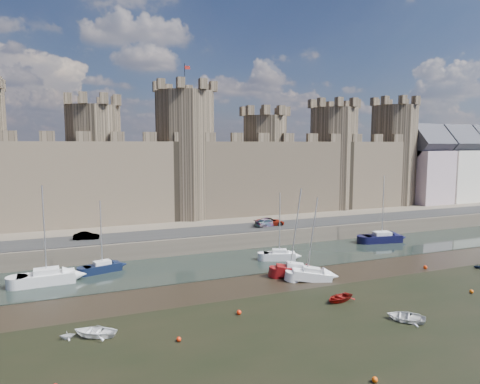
% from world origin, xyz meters
% --- Properties ---
extents(ground, '(160.00, 160.00, 0.00)m').
position_xyz_m(ground, '(0.00, 0.00, 0.00)').
color(ground, black).
rests_on(ground, ground).
extents(seaweed_patch, '(70.00, 34.00, 0.01)m').
position_xyz_m(seaweed_patch, '(0.00, -6.00, 0.01)').
color(seaweed_patch, black).
rests_on(seaweed_patch, ground).
extents(water_channel, '(160.00, 12.00, 0.08)m').
position_xyz_m(water_channel, '(0.00, 24.00, 0.04)').
color(water_channel, black).
rests_on(water_channel, ground).
extents(quay, '(160.00, 60.00, 2.50)m').
position_xyz_m(quay, '(0.00, 60.00, 1.25)').
color(quay, '#4C443A').
rests_on(quay, ground).
extents(road, '(160.00, 7.00, 0.10)m').
position_xyz_m(road, '(0.00, 34.00, 2.55)').
color(road, black).
rests_on(road, quay).
extents(castle, '(108.50, 11.00, 29.00)m').
position_xyz_m(castle, '(-0.64, 48.00, 11.67)').
color(castle, '#42382B').
rests_on(castle, quay).
extents(townhouses, '(35.50, 9.05, 18.13)m').
position_xyz_m(townhouses, '(71.50, 46.00, 10.59)').
color(townhouses, beige).
rests_on(townhouses, quay).
extents(car_1, '(3.64, 1.78, 1.15)m').
position_xyz_m(car_1, '(-16.22, 34.45, 3.07)').
color(car_1, gray).
rests_on(car_1, quay).
extents(car_2, '(4.84, 2.95, 1.31)m').
position_xyz_m(car_2, '(11.94, 33.81, 3.15)').
color(car_2, gray).
rests_on(car_2, quay).
extents(car_3, '(5.04, 2.75, 1.34)m').
position_xyz_m(car_3, '(12.68, 34.21, 3.17)').
color(car_3, gray).
rests_on(car_3, quay).
extents(sailboat_0, '(6.22, 2.68, 11.42)m').
position_xyz_m(sailboat_0, '(-20.99, 23.49, 0.87)').
color(sailboat_0, silver).
rests_on(sailboat_0, ground).
extents(sailboat_1, '(4.83, 2.91, 9.07)m').
position_xyz_m(sailboat_1, '(-14.69, 25.91, 0.74)').
color(sailboat_1, black).
rests_on(sailboat_1, ground).
extents(sailboat_2, '(4.68, 3.15, 9.42)m').
position_xyz_m(sailboat_2, '(8.58, 22.69, 0.77)').
color(sailboat_2, white).
rests_on(sailboat_2, ground).
extents(sailboat_3, '(6.56, 3.44, 10.94)m').
position_xyz_m(sailboat_3, '(29.05, 26.05, 0.83)').
color(sailboat_3, black).
rests_on(sailboat_3, ground).
extents(sailboat_4, '(5.00, 3.33, 10.90)m').
position_xyz_m(sailboat_4, '(7.01, 15.38, 0.79)').
color(sailboat_4, maroon).
rests_on(sailboat_4, ground).
extents(sailboat_5, '(4.94, 3.18, 9.96)m').
position_xyz_m(sailboat_5, '(8.16, 13.46, 0.72)').
color(sailboat_5, white).
rests_on(sailboat_5, ground).
extents(dinghy_2, '(4.02, 4.09, 0.69)m').
position_xyz_m(dinghy_2, '(10.09, 0.13, 0.35)').
color(dinghy_2, silver).
rests_on(dinghy_2, ground).
extents(dinghy_3, '(1.41, 1.27, 0.67)m').
position_xyz_m(dinghy_3, '(-18.73, 7.71, 0.33)').
color(dinghy_3, silver).
rests_on(dinghy_3, ground).
extents(dinghy_4, '(3.94, 3.33, 0.69)m').
position_xyz_m(dinghy_4, '(7.28, 6.57, 0.35)').
color(dinghy_4, maroon).
rests_on(dinghy_4, ground).
extents(dinghy_6, '(4.33, 3.84, 0.74)m').
position_xyz_m(dinghy_6, '(-16.57, 7.39, 0.37)').
color(dinghy_6, white).
rests_on(dinghy_6, ground).
extents(dinghy_7, '(1.45, 1.33, 0.64)m').
position_xyz_m(dinghy_7, '(30.78, 9.62, 0.32)').
color(dinghy_7, black).
rests_on(dinghy_7, ground).
extents(buoy_0, '(0.41, 0.41, 0.41)m').
position_xyz_m(buoy_0, '(-10.23, 3.81, 0.21)').
color(buoy_0, red).
rests_on(buoy_0, ground).
extents(buoy_1, '(0.46, 0.46, 0.46)m').
position_xyz_m(buoy_1, '(-3.60, 7.15, 0.23)').
color(buoy_1, red).
rests_on(buoy_1, ground).
extents(buoy_2, '(0.42, 0.42, 0.42)m').
position_xyz_m(buoy_2, '(0.75, -7.04, 0.21)').
color(buoy_2, '#DD4D09').
rests_on(buoy_2, ground).
extents(buoy_3, '(0.49, 0.49, 0.49)m').
position_xyz_m(buoy_3, '(24.29, 12.00, 0.24)').
color(buoy_3, red).
rests_on(buoy_3, ground).
extents(buoy_5, '(0.42, 0.42, 0.42)m').
position_xyz_m(buoy_5, '(21.99, 3.20, 0.21)').
color(buoy_5, '#D25309').
rests_on(buoy_5, ground).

